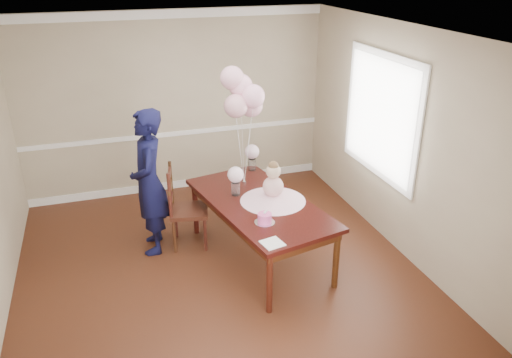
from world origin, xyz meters
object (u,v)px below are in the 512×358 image
object	(u,v)px
dining_table_top	(260,204)
woman	(149,182)
dining_chair_seat	(189,211)
birthday_cake	(265,218)

from	to	relation	value
dining_table_top	woman	size ratio (longest dim) A/B	1.12
dining_table_top	dining_chair_seat	size ratio (longest dim) A/B	4.40
dining_table_top	woman	world-z (taller)	woman
birthday_cake	woman	distance (m)	1.55
dining_table_top	dining_chair_seat	distance (m)	0.97
birthday_cake	dining_chair_seat	world-z (taller)	birthday_cake
dining_table_top	dining_chair_seat	bearing A→B (deg)	129.78
dining_chair_seat	woman	world-z (taller)	woman
dining_table_top	birthday_cake	xyz separation A→B (m)	(-0.10, -0.49, 0.08)
dining_table_top	dining_chair_seat	xyz separation A→B (m)	(-0.73, 0.58, -0.26)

